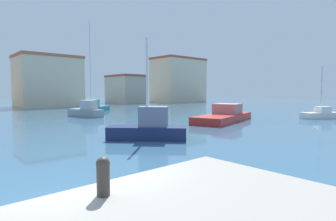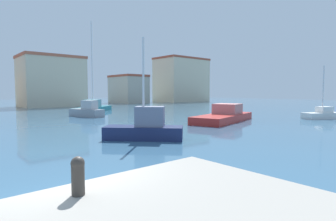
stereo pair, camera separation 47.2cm
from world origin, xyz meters
TOP-DOWN VIEW (x-y plane):
  - water at (15.00, 20.00)m, footprint 160.00×160.00m
  - mooring_bollard at (-0.21, -1.72)m, footprint 0.21×0.21m
  - sailboat_white_behind_lamppost at (27.57, 4.62)m, footprint 4.34×2.91m
  - sailboat_navy_inner_mooring at (7.08, 6.59)m, footprint 4.14×4.16m
  - motorboat_grey_distant_north at (10.52, 22.19)m, footprint 2.51×4.46m
  - motorboat_red_far_right at (18.06, 9.53)m, footprint 8.77×4.91m
  - sailboat_teal_near_pier at (14.15, 28.62)m, footprint 7.51×6.74m
  - yacht_club at (14.21, 45.83)m, footprint 10.48×8.50m
  - waterfront_apartments at (33.06, 49.58)m, footprint 6.17×9.35m
  - harbor_office at (49.10, 48.02)m, footprint 13.66×8.87m

SIDE VIEW (x-z plane):
  - water at x=15.00m, z-range 0.00..0.00m
  - sailboat_white_behind_lamppost at x=27.57m, z-range -2.19..3.10m
  - motorboat_red_far_right at x=18.06m, z-range -0.28..1.29m
  - sailboat_teal_near_pier at x=14.15m, z-range -5.46..6.62m
  - motorboat_grey_distant_north at x=10.52m, z-range -0.26..1.49m
  - sailboat_navy_inner_mooring at x=7.08m, z-range -2.20..3.53m
  - mooring_bollard at x=-0.21m, z-range 1.11..1.73m
  - waterfront_apartments at x=33.06m, z-range 0.01..6.65m
  - yacht_club at x=14.21m, z-range 0.01..9.17m
  - harbor_office at x=49.10m, z-range 0.01..11.76m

